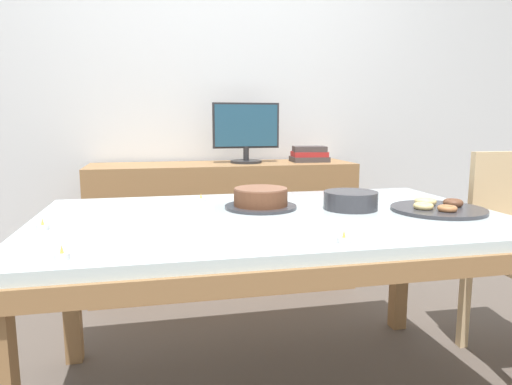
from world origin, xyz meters
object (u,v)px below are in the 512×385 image
at_px(book_stack, 309,154).
at_px(plate_stack, 351,200).
at_px(tealight_centre, 62,255).
at_px(cake_chocolate_round, 261,199).
at_px(computer_monitor, 246,133).
at_px(pastry_platter, 438,208).
at_px(tealight_near_front, 201,200).
at_px(tealight_right_edge, 262,195).
at_px(tealight_near_cakes, 344,239).
at_px(tealight_left_edge, 43,227).

bearing_deg(book_stack, plate_stack, -101.48).
bearing_deg(plate_stack, tealight_centre, -154.80).
height_order(cake_chocolate_round, plate_stack, cake_chocolate_round).
bearing_deg(plate_stack, computer_monitor, 98.32).
relative_size(book_stack, plate_stack, 1.15).
bearing_deg(pastry_platter, tealight_near_front, 155.30).
distance_m(cake_chocolate_round, tealight_right_edge, 0.26).
bearing_deg(plate_stack, tealight_near_front, 152.56).
distance_m(tealight_right_edge, tealight_centre, 1.07).
bearing_deg(tealight_centre, tealight_near_cakes, -0.46).
relative_size(tealight_near_cakes, tealight_centre, 1.00).
distance_m(pastry_platter, plate_stack, 0.33).
bearing_deg(cake_chocolate_round, tealight_near_cakes, -78.56).
height_order(plate_stack, tealight_right_edge, plate_stack).
distance_m(computer_monitor, book_stack, 0.45).
bearing_deg(tealight_near_front, plate_stack, -27.44).
xyz_separation_m(tealight_right_edge, tealight_left_edge, (-0.82, -0.46, 0.00)).
distance_m(tealight_right_edge, tealight_near_front, 0.29).
bearing_deg(tealight_right_edge, book_stack, 59.06).
distance_m(tealight_near_front, tealight_left_edge, 0.67).
bearing_deg(computer_monitor, book_stack, 0.19).
distance_m(computer_monitor, tealight_near_front, 1.03).
bearing_deg(book_stack, tealight_left_edge, -135.44).
bearing_deg(tealight_left_edge, book_stack, 44.56).
bearing_deg(tealight_right_edge, cake_chocolate_round, -104.76).
xyz_separation_m(plate_stack, tealight_left_edge, (-1.10, -0.11, -0.02)).
relative_size(tealight_near_front, tealight_near_cakes, 1.00).
height_order(book_stack, tealight_right_edge, book_stack).
height_order(pastry_platter, tealight_centre, pastry_platter).
relative_size(plate_stack, tealight_near_cakes, 5.25).
bearing_deg(cake_chocolate_round, tealight_centre, -139.03).
height_order(tealight_left_edge, tealight_near_cakes, same).
relative_size(tealight_right_edge, tealight_near_cakes, 1.00).
distance_m(book_stack, plate_stack, 1.24).
xyz_separation_m(tealight_right_edge, tealight_near_front, (-0.28, -0.06, 0.00)).
xyz_separation_m(computer_monitor, pastry_platter, (0.49, -1.32, -0.26)).
bearing_deg(tealight_centre, plate_stack, 25.20).
relative_size(computer_monitor, tealight_near_cakes, 10.60).
bearing_deg(tealight_near_cakes, book_stack, 74.26).
height_order(computer_monitor, tealight_near_cakes, computer_monitor).
distance_m(pastry_platter, tealight_left_edge, 1.41).
height_order(book_stack, pastry_platter, book_stack).
xyz_separation_m(plate_stack, tealight_near_cakes, (-0.23, -0.47, -0.02)).
xyz_separation_m(tealight_near_front, tealight_near_cakes, (0.33, -0.75, 0.00)).
height_order(tealight_left_edge, tealight_centre, same).
bearing_deg(plate_stack, pastry_platter, -19.48).
bearing_deg(plate_stack, tealight_near_cakes, -115.99).
bearing_deg(cake_chocolate_round, pastry_platter, -17.33).
bearing_deg(tealight_near_cakes, tealight_right_edge, 93.25).
relative_size(tealight_near_front, tealight_left_edge, 1.00).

